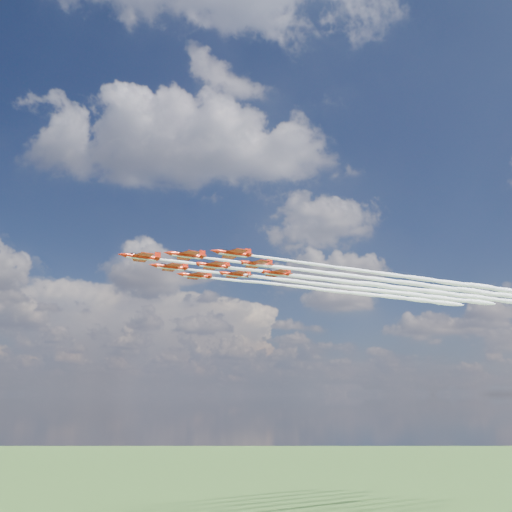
{
  "coord_description": "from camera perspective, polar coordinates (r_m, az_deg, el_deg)",
  "views": [
    {
      "loc": [
        14.07,
        -134.53,
        40.55
      ],
      "look_at": [
        14.12,
        0.94,
        78.26
      ],
      "focal_mm": 35.0,
      "sensor_mm": 36.0,
      "label": 1
    }
  ],
  "objects": [
    {
      "name": "jet_row3_centre",
      "position": [
        169.27,
        11.84,
        -3.07
      ],
      "size": [
        101.87,
        53.52,
        2.87
      ],
      "rotation": [
        0.0,
        0.0,
        0.46
      ],
      "color": "red"
    },
    {
      "name": "jet_row2_port",
      "position": [
        157.62,
        10.48,
        -2.22
      ],
      "size": [
        101.87,
        53.52,
        2.87
      ],
      "rotation": [
        0.0,
        0.0,
        0.46
      ],
      "color": "red"
    },
    {
      "name": "jet_row3_starb",
      "position": [
        180.34,
        9.06,
        -3.96
      ],
      "size": [
        101.87,
        53.52,
        2.87
      ],
      "rotation": [
        0.0,
        0.0,
        0.46
      ],
      "color": "red"
    },
    {
      "name": "jet_row4_starb",
      "position": [
        181.03,
        13.03,
        -3.8
      ],
      "size": [
        101.87,
        53.52,
        2.87
      ],
      "rotation": [
        0.0,
        0.0,
        0.46
      ],
      "color": "red"
    },
    {
      "name": "jet_row4_port",
      "position": [
        170.6,
        16.04,
        -2.89
      ],
      "size": [
        101.87,
        53.52,
        2.87
      ],
      "rotation": [
        0.0,
        0.0,
        0.46
      ],
      "color": "red"
    },
    {
      "name": "jet_row2_starb",
      "position": [
        168.85,
        7.6,
        -3.23
      ],
      "size": [
        101.87,
        53.52,
        2.87
      ],
      "rotation": [
        0.0,
        0.0,
        0.46
      ],
      "color": "red"
    },
    {
      "name": "jet_tail",
      "position": [
        182.59,
        16.94,
        -3.62
      ],
      "size": [
        101.87,
        53.52,
        2.87
      ],
      "rotation": [
        0.0,
        0.0,
        0.46
      ],
      "color": "red"
    },
    {
      "name": "jet_lead",
      "position": [
        157.53,
        5.93,
        -2.39
      ],
      "size": [
        101.87,
        53.52,
        2.87
      ],
      "rotation": [
        0.0,
        0.0,
        0.46
      ],
      "color": "red"
    },
    {
      "name": "jet_row3_port",
      "position": [
        158.7,
        15.0,
        -2.04
      ],
      "size": [
        101.87,
        53.52,
        2.87
      ],
      "rotation": [
        0.0,
        0.0,
        0.46
      ],
      "color": "red"
    }
  ]
}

